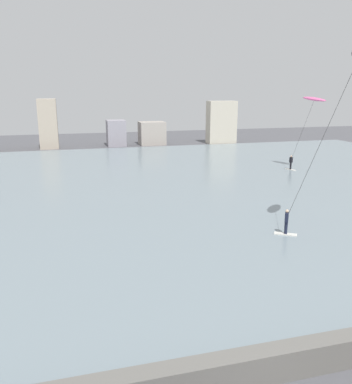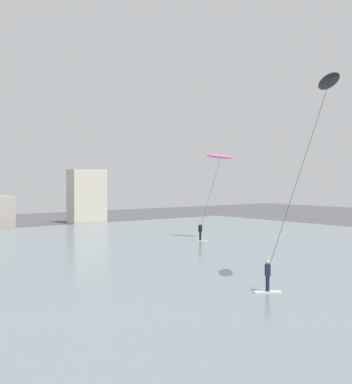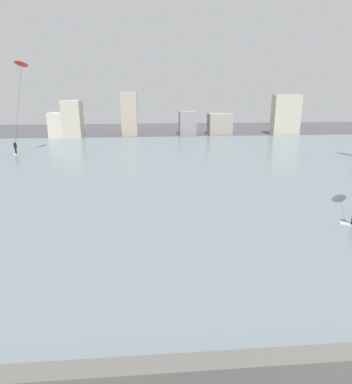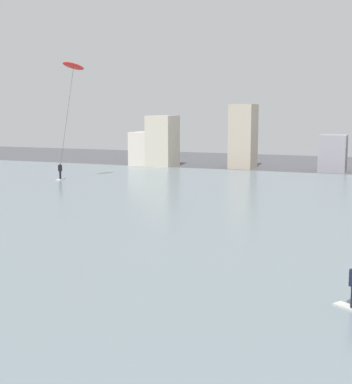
# 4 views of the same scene
# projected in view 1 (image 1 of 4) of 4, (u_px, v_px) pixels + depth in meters

# --- Properties ---
(seawall_barrier) EXTENTS (60.00, 0.70, 1.07)m
(seawall_barrier) POSITION_uv_depth(u_px,v_px,m) (259.00, 366.00, 12.62)
(seawall_barrier) COLOR #66635E
(seawall_barrier) RESTS_ON ground
(water_bay) EXTENTS (84.00, 52.00, 0.10)m
(water_bay) POSITION_uv_depth(u_px,v_px,m) (130.00, 187.00, 37.69)
(water_bay) COLOR gray
(water_bay) RESTS_ON ground
(far_shore_buildings) EXTENTS (43.94, 6.00, 7.58)m
(far_shore_buildings) POSITION_uv_depth(u_px,v_px,m) (84.00, 129.00, 62.52)
(far_shore_buildings) COLOR beige
(far_shore_buildings) RESTS_ON ground
(kitesurfer_pink) EXTENTS (3.19, 3.10, 8.22)m
(kitesurfer_pink) POSITION_uv_depth(u_px,v_px,m) (312.00, 106.00, 43.56)
(kitesurfer_pink) COLOR silver
(kitesurfer_pink) RESTS_ON water_bay
(kitesurfer_black) EXTENTS (4.68, 3.41, 11.16)m
(kitesurfer_black) POSITION_uv_depth(u_px,v_px,m) (348.00, 80.00, 22.25)
(kitesurfer_black) COLOR silver
(kitesurfer_black) RESTS_ON water_bay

